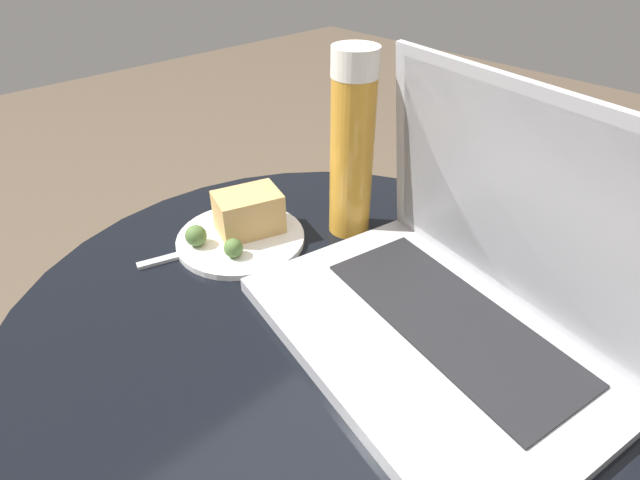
# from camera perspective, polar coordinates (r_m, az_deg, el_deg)

# --- Properties ---
(table) EXTENTS (0.73, 0.73, 0.54)m
(table) POSITION_cam_1_polar(r_m,az_deg,el_deg) (0.70, 0.13, -18.14)
(table) COLOR black
(table) RESTS_ON ground_plane
(laptop) EXTENTS (0.42, 0.32, 0.27)m
(laptop) POSITION_cam_1_polar(r_m,az_deg,el_deg) (0.54, 15.24, -6.05)
(laptop) COLOR #B2B2B7
(laptop) RESTS_ON table
(beer_glass) EXTENTS (0.06, 0.06, 0.25)m
(beer_glass) POSITION_cam_1_polar(r_m,az_deg,el_deg) (0.67, 3.68, 10.61)
(beer_glass) COLOR gold
(beer_glass) RESTS_ON table
(snack_plate) EXTENTS (0.18, 0.18, 0.07)m
(snack_plate) POSITION_cam_1_polar(r_m,az_deg,el_deg) (0.70, -8.82, 1.61)
(snack_plate) COLOR white
(snack_plate) RESTS_ON table
(fork) EXTENTS (0.07, 0.17, 0.00)m
(fork) POSITION_cam_1_polar(r_m,az_deg,el_deg) (0.70, -12.09, -0.72)
(fork) COLOR #B2B2B7
(fork) RESTS_ON table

